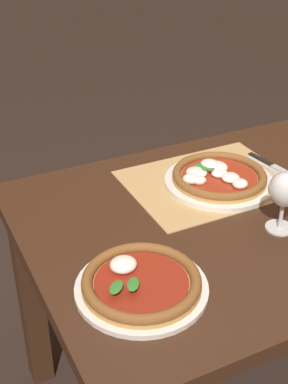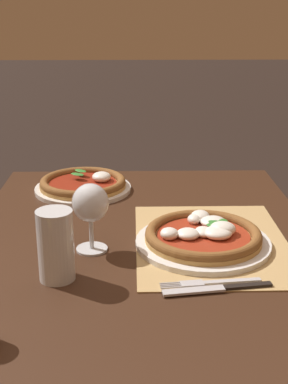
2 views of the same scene
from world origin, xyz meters
name	(u,v)px [view 1 (image 1 of 2)]	position (x,y,z in m)	size (l,w,h in m)	color
dining_table	(240,245)	(0.00, 0.00, 0.62)	(1.14, 0.83, 0.74)	#382114
paper_placemat	(208,182)	(0.01, -0.16, 0.74)	(0.45, 0.35, 0.00)	tan
pizza_near	(218,177)	(-0.01, -0.14, 0.76)	(0.30, 0.30, 0.05)	silver
pizza_far	(141,283)	(0.38, 0.17, 0.76)	(0.28, 0.28, 0.05)	silver
wine_glass	(285,192)	(-0.02, 0.11, 0.85)	(0.08, 0.08, 0.16)	silver
fork	(272,170)	(-0.19, -0.13, 0.75)	(0.04, 0.20, 0.00)	#B7B7BC
knife	(276,167)	(-0.21, -0.14, 0.75)	(0.05, 0.22, 0.01)	black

